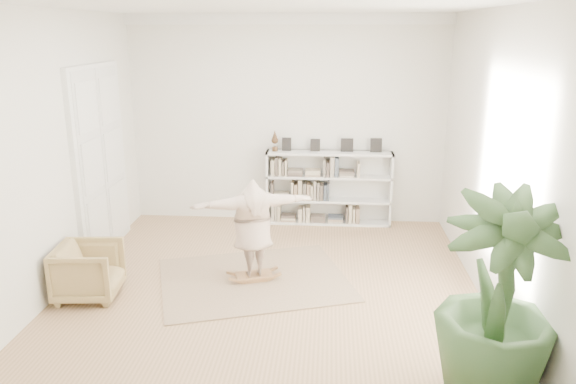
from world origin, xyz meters
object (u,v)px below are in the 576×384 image
at_px(armchair, 89,271).
at_px(houseplant, 499,299).
at_px(person, 253,225).
at_px(bookshelf, 328,189).
at_px(rocker_board, 254,276).

bearing_deg(armchair, houseplant, -115.38).
relative_size(person, houseplant, 0.84).
bearing_deg(houseplant, bookshelf, 107.83).
bearing_deg(bookshelf, person, -111.86).
relative_size(rocker_board, person, 0.34).
xyz_separation_m(rocker_board, houseplant, (2.56, -2.34, 0.93)).
bearing_deg(person, houseplant, 119.25).
distance_m(bookshelf, rocker_board, 2.75).
relative_size(bookshelf, person, 1.32).
bearing_deg(person, armchair, -0.65).
bearing_deg(rocker_board, person, -18.28).
bearing_deg(bookshelf, rocker_board, -111.86).
distance_m(rocker_board, houseplant, 3.59).
height_order(armchair, person, person).
bearing_deg(bookshelf, houseplant, -72.17).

